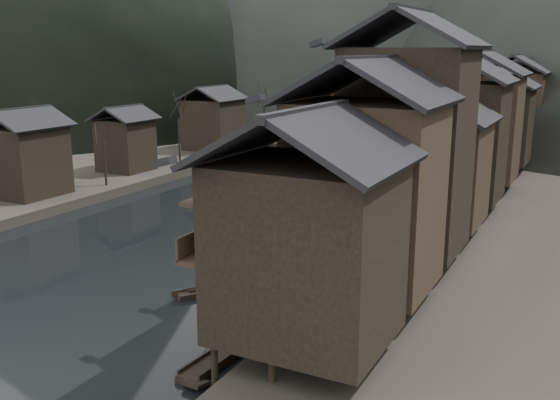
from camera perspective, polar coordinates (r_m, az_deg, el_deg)
The scene contains 12 objects.
water at distance 43.58m, azimuth -14.08°, elevation -6.25°, with size 300.00×300.00×0.00m, color black.
left_bank at distance 95.26m, azimuth -14.06°, elevation 4.83°, with size 40.00×200.00×1.20m, color #2D2823.
stilt_houses at distance 50.80m, azimuth 15.64°, elevation 6.72°, with size 9.00×67.60×17.01m.
left_houses at distance 70.35m, azimuth -16.10°, elevation 5.87°, with size 8.10×53.20×8.73m.
bare_trees at distance 70.71m, azimuth -11.98°, elevation 6.85°, with size 3.92×61.17×7.85m.
moored_sampans at distance 58.21m, azimuth 11.14°, elevation -0.86°, with size 3.39×69.15×0.47m.
midriver_boats at distance 90.16m, azimuth 6.74°, elevation 4.41°, with size 13.17×34.76×0.45m.
stone_bridge at distance 106.44m, azimuth 12.49°, elevation 8.25°, with size 40.00×6.00×9.00m.
hero_sampan at distance 38.80m, azimuth -5.97°, elevation -8.09°, with size 3.81×4.62×0.44m.
cargo_heap at distance 38.81m, azimuth -6.02°, elevation -7.18°, with size 1.13×1.48×0.68m, color black.
boatman at distance 36.70m, azimuth -5.82°, elevation -7.44°, with size 0.68×0.45×1.86m, color #525254.
bamboo_pole at distance 35.69m, azimuth -5.66°, elevation -3.33°, with size 0.06×0.06×4.43m, color #8C7A51.
Camera 1 is at (27.72, -30.33, 14.52)m, focal length 40.00 mm.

